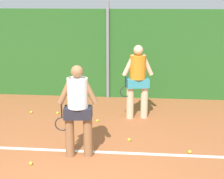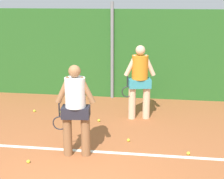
# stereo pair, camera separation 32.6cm
# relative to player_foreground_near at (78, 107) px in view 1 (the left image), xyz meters

# --- Properties ---
(ground_plane) EXTENTS (26.01, 26.01, 0.00)m
(ground_plane) POSITION_rel_player_foreground_near_xyz_m (0.16, 0.40, -1.03)
(ground_plane) COLOR #A85B33
(hedge_fence_backdrop) EXTENTS (16.91, 0.25, 2.71)m
(hedge_fence_backdrop) POSITION_rel_player_foreground_near_xyz_m (0.16, 4.16, 0.32)
(hedge_fence_backdrop) COLOR #286023
(hedge_fence_backdrop) RESTS_ON ground_plane
(fence_post_center) EXTENTS (0.10, 0.10, 2.93)m
(fence_post_center) POSITION_rel_player_foreground_near_xyz_m (0.16, 3.98, 0.43)
(fence_post_center) COLOR gray
(fence_post_center) RESTS_ON ground_plane
(court_baseline_paint) EXTENTS (12.36, 0.10, 0.01)m
(court_baseline_paint) POSITION_rel_player_foreground_near_xyz_m (0.16, 0.19, -1.03)
(court_baseline_paint) COLOR white
(court_baseline_paint) RESTS_ON ground_plane
(player_foreground_near) EXTENTS (0.83, 0.39, 1.84)m
(player_foreground_near) POSITION_rel_player_foreground_near_xyz_m (0.00, 0.00, 0.00)
(player_foreground_near) COLOR #8C603D
(player_foreground_near) RESTS_ON ground_plane
(player_midcourt) EXTENTS (0.84, 0.43, 1.91)m
(player_midcourt) POSITION_rel_player_foreground_near_xyz_m (1.10, 2.26, 0.04)
(player_midcourt) COLOR beige
(player_midcourt) RESTS_ON ground_plane
(tennis_ball_0) EXTENTS (0.07, 0.07, 0.07)m
(tennis_ball_0) POSITION_rel_player_foreground_near_xyz_m (-1.77, 2.33, -1.00)
(tennis_ball_0) COLOR #CCDB33
(tennis_ball_0) RESTS_ON ground_plane
(tennis_ball_1) EXTENTS (0.07, 0.07, 0.07)m
(tennis_ball_1) POSITION_rel_player_foreground_near_xyz_m (0.11, 1.86, -1.00)
(tennis_ball_1) COLOR #CCDB33
(tennis_ball_1) RESTS_ON ground_plane
(tennis_ball_2) EXTENTS (0.07, 0.07, 0.07)m
(tennis_ball_2) POSITION_rel_player_foreground_near_xyz_m (0.97, 0.78, -1.00)
(tennis_ball_2) COLOR #CCDB33
(tennis_ball_2) RESTS_ON ground_plane
(tennis_ball_6) EXTENTS (0.07, 0.07, 0.07)m
(tennis_ball_6) POSITION_rel_player_foreground_near_xyz_m (2.21, 0.31, -1.00)
(tennis_ball_6) COLOR #CCDB33
(tennis_ball_6) RESTS_ON ground_plane
(tennis_ball_8) EXTENTS (0.07, 0.07, 0.07)m
(tennis_ball_8) POSITION_rel_player_foreground_near_xyz_m (-0.84, -0.46, -1.00)
(tennis_ball_8) COLOR #CCDB33
(tennis_ball_8) RESTS_ON ground_plane
(tennis_ball_9) EXTENTS (0.07, 0.07, 0.07)m
(tennis_ball_9) POSITION_rel_player_foreground_near_xyz_m (-1.04, 2.34, -1.00)
(tennis_ball_9) COLOR #CCDB33
(tennis_ball_9) RESTS_ON ground_plane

